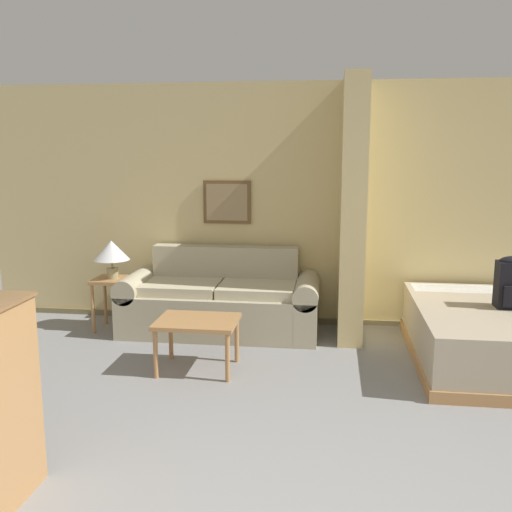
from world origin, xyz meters
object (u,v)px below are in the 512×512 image
couch (221,302)px  bed (498,334)px  coffee_table (197,326)px  table_lamp (112,251)px

couch → bed: 2.70m
coffee_table → bed: bed is taller
bed → couch: bearing=167.8°
couch → table_lamp: size_ratio=5.08×
table_lamp → bed: 3.86m
table_lamp → couch: bearing=3.3°
table_lamp → bed: table_lamp is taller
couch → table_lamp: bearing=-176.7°
couch → bed: (2.64, -0.57, -0.06)m
couch → bed: bearing=-12.2°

